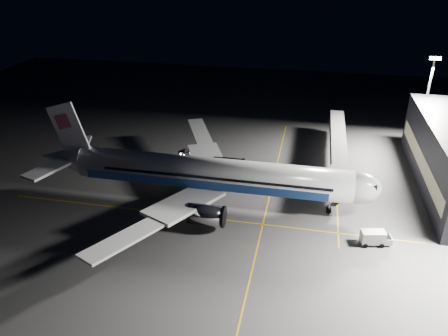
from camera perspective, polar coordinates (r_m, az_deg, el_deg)
ground at (r=78.54m, az=-1.61°, el=-4.16°), size 200.00×200.00×0.00m
guide_line_main at (r=77.10m, az=5.67°, el=-4.92°), size 0.25×80.00×0.01m
guide_line_cross at (r=73.59m, az=-2.70°, el=-6.47°), size 70.00×0.25×0.01m
guide_line_side at (r=85.75m, az=14.46°, el=-2.26°), size 0.25×40.00×0.01m
airliner at (r=76.28m, az=-2.44°, el=-0.73°), size 61.48×54.22×16.64m
jet_bridge at (r=91.07m, az=14.69°, el=2.66°), size 3.60×34.40×6.30m
floodlight_mast_north at (r=104.24m, az=25.01°, el=8.60°), size 2.40×0.68×20.70m
service_truck at (r=70.46m, az=19.18°, el=-8.57°), size 4.82×2.74×2.33m
baggage_tug at (r=95.05m, az=-5.19°, el=1.94°), size 2.72×2.46×1.63m
safety_cone_a at (r=86.95m, az=-4.67°, el=-0.81°), size 0.40×0.40×0.60m
safety_cone_b at (r=84.10m, az=-1.17°, el=-1.72°), size 0.40×0.40×0.59m
safety_cone_c at (r=89.58m, az=4.11°, el=0.08°), size 0.42×0.42×0.63m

